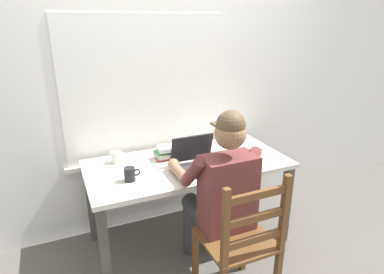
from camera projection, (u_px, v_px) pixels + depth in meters
ground_plane at (188, 239)px, 2.75m from camera, size 8.00×8.00×0.00m
back_wall at (166, 76)px, 2.70m from camera, size 6.00×0.08×2.60m
desk at (188, 172)px, 2.54m from camera, size 1.53×0.74×0.70m
seated_person at (220, 189)px, 2.15m from camera, size 0.50×0.60×1.24m
wooden_chair at (241, 243)px, 1.99m from camera, size 0.42×0.42×0.94m
laptop at (197, 161)px, 2.41m from camera, size 0.33×0.29×0.23m
computer_mouse at (231, 163)px, 2.45m from camera, size 0.06×0.10×0.03m
coffee_mug_white at (116, 157)px, 2.50m from camera, size 0.12×0.08×0.09m
coffee_mug_dark at (130, 174)px, 2.21m from camera, size 0.11×0.07×0.10m
book_stack_main at (167, 152)px, 2.57m from camera, size 0.19×0.14×0.10m
paper_pile_near_laptop at (268, 162)px, 2.52m from camera, size 0.23×0.21×0.01m
paper_pile_back_corner at (227, 155)px, 2.63m from camera, size 0.27×0.24×0.01m
landscape_photo_print at (255, 150)px, 2.74m from camera, size 0.15×0.12×0.00m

